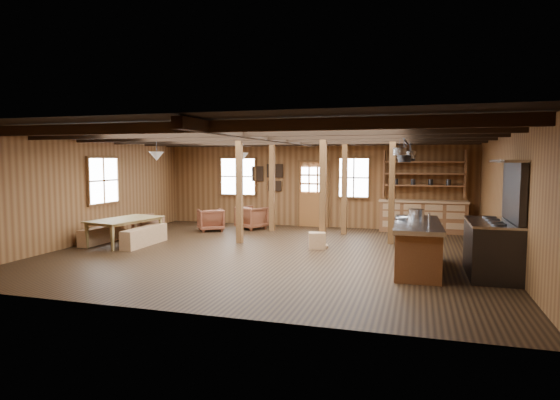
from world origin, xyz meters
name	(u,v)px	position (x,y,z in m)	size (l,w,h in m)	color
room	(272,193)	(0.00, 0.00, 1.40)	(10.04, 9.04, 2.84)	black
ceiling_joists	(274,137)	(0.00, 0.18, 2.68)	(9.80, 8.82, 0.18)	black
timber_posts	(313,188)	(0.52, 2.08, 1.40)	(3.95, 2.35, 2.80)	#492E15
back_door	(313,200)	(0.00, 4.45, 0.88)	(1.02, 0.08, 2.15)	brown
window_back_left	(238,176)	(-2.60, 4.46, 1.60)	(1.32, 0.06, 1.32)	white
window_back_right	(354,178)	(1.30, 4.46, 1.60)	(1.02, 0.06, 1.32)	white
window_left	(103,181)	(-4.96, 0.50, 1.60)	(0.14, 1.24, 1.32)	white
notice_boards	(269,176)	(-1.50, 4.46, 1.64)	(1.08, 0.03, 0.90)	beige
back_counter	(423,212)	(3.40, 4.20, 0.60)	(2.55, 0.60, 2.45)	brown
pendant_lamps	(202,156)	(-2.25, 1.00, 2.25)	(1.86, 2.36, 0.66)	#2C2C2E
pot_rack	(406,155)	(2.98, 0.32, 2.28)	(0.42, 3.00, 0.46)	#2C2C2E
kitchen_island	(417,246)	(3.25, -0.82, 0.48)	(0.94, 2.52, 1.20)	brown
step_stool	(317,241)	(0.92, 0.75, 0.20)	(0.45, 0.32, 0.40)	olive
commercial_range	(496,240)	(4.64, -0.98, 0.68)	(0.90, 1.75, 2.16)	#2C2C2E
dining_table	(127,232)	(-3.90, -0.04, 0.33)	(1.87, 1.04, 0.66)	olive
bench_wall	(102,235)	(-4.65, -0.04, 0.21)	(0.29, 1.55, 0.43)	olive
bench_aisle	(145,236)	(-3.37, -0.04, 0.23)	(0.31, 1.68, 0.46)	olive
armchair_a	(211,220)	(-2.80, 2.66, 0.34)	(0.72, 0.74, 0.67)	brown
armchair_b	(252,218)	(-1.73, 3.38, 0.36)	(0.76, 0.79, 0.71)	brown
armchair_c	(148,226)	(-3.96, 1.06, 0.32)	(0.69, 0.71, 0.64)	brown
counter_pot	(416,214)	(3.22, -0.14, 1.03)	(0.32, 0.32, 0.19)	#B5B8BD
bowl	(402,218)	(2.94, -0.50, 0.97)	(0.25, 0.25, 0.06)	silver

